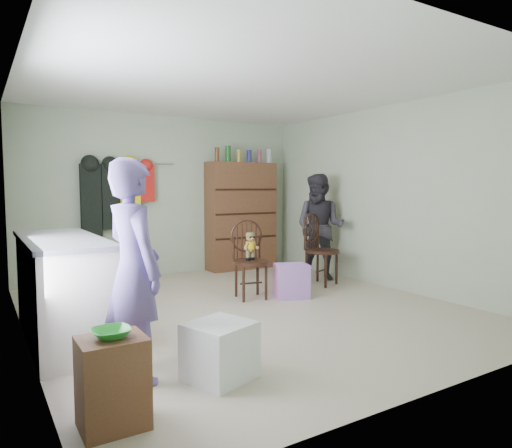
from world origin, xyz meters
TOP-DOWN VIEW (x-y plane):
  - ground_plane at (0.00, 0.00)m, footprint 5.00×5.00m
  - room_walls at (0.00, 0.53)m, footprint 5.00×5.00m
  - counter at (-1.95, 0.00)m, footprint 0.64×1.86m
  - stool at (-1.96, -1.81)m, footprint 0.37×0.32m
  - bowl at (-1.96, -1.81)m, footprint 0.22×0.22m
  - plastic_tub at (-1.13, -1.54)m, footprint 0.54×0.53m
  - chair_front at (0.31, 0.45)m, footprint 0.51×0.51m
  - chair_far at (1.56, 0.62)m, footprint 0.58×0.58m
  - striped_bag at (0.76, 0.17)m, footprint 0.48×0.42m
  - person_left at (-1.65, -1.22)m, footprint 0.47×0.63m
  - person_right at (1.80, 0.89)m, footprint 0.91×0.97m
  - dresser at (1.25, 2.30)m, footprint 1.20×0.39m
  - coat_rack at (-0.83, 2.38)m, footprint 1.42×0.12m

SIDE VIEW (x-z plane):
  - ground_plane at x=0.00m, z-range 0.00..0.00m
  - plastic_tub at x=-1.13m, z-range 0.00..0.41m
  - striped_bag at x=0.76m, z-range 0.00..0.42m
  - stool at x=-1.96m, z-range 0.00..0.53m
  - counter at x=-1.95m, z-range 0.00..0.94m
  - chair_front at x=0.31m, z-range 0.06..1.04m
  - chair_far at x=1.56m, z-range 0.04..1.07m
  - bowl at x=-1.96m, z-range 0.53..0.58m
  - person_right at x=1.80m, z-range 0.00..1.59m
  - person_left at x=-1.65m, z-range 0.00..1.59m
  - dresser at x=1.25m, z-range -0.12..1.94m
  - coat_rack at x=-0.83m, z-range 0.70..1.80m
  - room_walls at x=0.00m, z-range -0.92..4.08m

